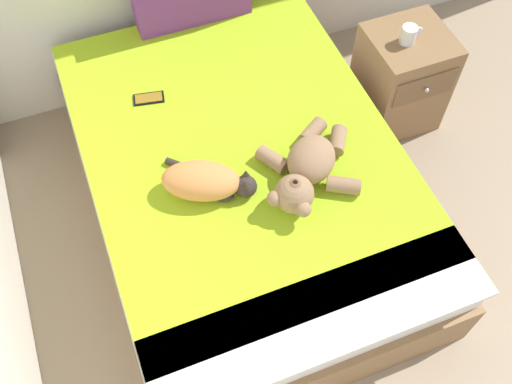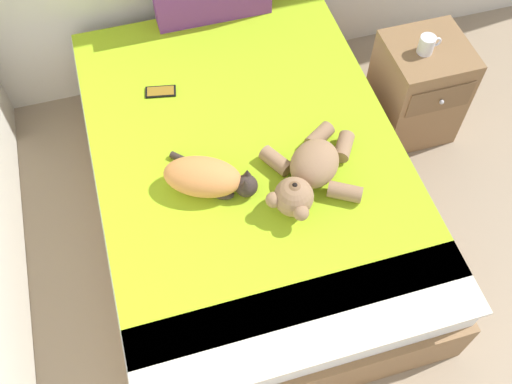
{
  "view_description": "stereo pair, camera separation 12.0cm",
  "coord_description": "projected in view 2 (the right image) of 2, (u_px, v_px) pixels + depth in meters",
  "views": [
    {
      "loc": [
        0.64,
        1.23,
        2.66
      ],
      "look_at": [
        1.13,
        2.49,
        0.6
      ],
      "focal_mm": 40.93,
      "sensor_mm": 36.0,
      "label": 1
    },
    {
      "loc": [
        0.75,
        1.19,
        2.66
      ],
      "look_at": [
        1.13,
        2.49,
        0.6
      ],
      "focal_mm": 40.93,
      "sensor_mm": 36.0,
      "label": 2
    }
  ],
  "objects": [
    {
      "name": "bed",
      "position": [
        248.0,
        183.0,
        2.9
      ],
      "size": [
        1.44,
        2.05,
        0.54
      ],
      "color": "olive",
      "rests_on": "ground_plane"
    },
    {
      "name": "nightstand",
      "position": [
        417.0,
        89.0,
        3.2
      ],
      "size": [
        0.42,
        0.44,
        0.6
      ],
      "color": "olive",
      "rests_on": "ground_plane"
    },
    {
      "name": "ground_plane",
      "position": [
        492.0,
        304.0,
        2.83
      ],
      "size": [
        10.78,
        10.78,
        0.0
      ],
      "primitive_type": "plane",
      "color": "gray"
    },
    {
      "name": "cell_phone",
      "position": [
        161.0,
        92.0,
        2.85
      ],
      "size": [
        0.16,
        0.1,
        0.01
      ],
      "color": "black",
      "rests_on": "bed"
    },
    {
      "name": "teddy_bear",
      "position": [
        309.0,
        174.0,
        2.49
      ],
      "size": [
        0.5,
        0.5,
        0.18
      ],
      "color": "#937051",
      "rests_on": "bed"
    },
    {
      "name": "mug",
      "position": [
        427.0,
        45.0,
        2.9
      ],
      "size": [
        0.12,
        0.08,
        0.09
      ],
      "color": "silver",
      "rests_on": "nightstand"
    },
    {
      "name": "cat",
      "position": [
        207.0,
        178.0,
        2.49
      ],
      "size": [
        0.42,
        0.37,
        0.15
      ],
      "color": "#D18447",
      "rests_on": "bed"
    }
  ]
}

